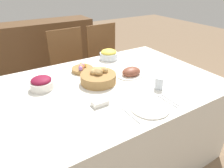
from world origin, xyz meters
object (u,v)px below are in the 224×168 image
Objects in this scene: pineapple_bowl at (109,55)px; dinner_plate at (150,107)px; sideboard at (42,54)px; spoon at (170,100)px; knife at (167,101)px; drinking_cup at (159,83)px; chair_far_center at (72,70)px; beet_salad_bowl at (42,83)px; bread_basket at (98,77)px; chair_far_right at (106,62)px; butter_dish at (100,103)px; egg_basket at (82,69)px; ham_platter at (131,73)px; fork at (131,115)px.

dinner_plate is at bearing -103.86° from pineapple_bowl.
sideboard is 2.32m from spoon.
drinking_cup is at bearing 63.75° from knife.
chair_far_center is 0.94m from beet_salad_bowl.
beet_salad_bowl is (-0.41, 0.13, -0.00)m from bread_basket.
spoon is at bearing -1.39° from knife.
butter_dish is at bearing -123.60° from chair_far_right.
butter_dish is at bearing -102.29° from egg_basket.
butter_dish is at bearing -124.64° from pineapple_bowl.
chair_far_right is at bearing 79.92° from spoon.
sideboard is 2.09m from butter_dish.
chair_far_right is at bearing 36.71° from beet_salad_bowl.
bread_basket reaches higher than pineapple_bowl.
pineapple_bowl reaches higher than drinking_cup.
pineapple_bowl is 0.73× the size of dinner_plate.
sideboard is 8.39× the size of pineapple_bowl.
butter_dish is (-0.72, -1.16, 0.26)m from chair_far_right.
ham_platter is at bearing 29.94° from butter_dish.
bread_basket reaches higher than knife.
chair_far_center is at bearing 96.21° from knife.
chair_far_right is 1.39m from butter_dish.
chair_far_center is 0.92m from bread_basket.
ham_platter is 1.45× the size of knife.
ham_platter is at bearing -79.03° from chair_far_center.
beet_salad_bowl is 0.82m from dinner_plate.
drinking_cup is 0.86× the size of butter_dish.
spoon is (-0.28, -1.36, 0.25)m from chair_far_right.
knife is (-0.07, -0.90, -0.05)m from pineapple_bowl.
dinner_plate is at bearing -1.39° from fork.
sideboard is at bearing 100.98° from ham_platter.
drinking_cup is 0.49m from butter_dish.
knife is (0.29, -0.76, -0.02)m from egg_basket.
spoon is (0.32, -0.76, -0.02)m from egg_basket.
pineapple_bowl is 0.73m from drinking_cup.
drinking_cup reaches higher than dinner_plate.
chair_far_center is 1.40m from knife.
drinking_cup is (0.05, 0.16, 0.04)m from spoon.
ham_platter is at bearing -6.25° from bread_basket.
beet_salad_bowl reaches higher than drinking_cup.
chair_far_center is 1.39m from fork.
drinking_cup is (0.38, 0.16, 0.04)m from fork.
knife is 0.19m from drinking_cup.
drinking_cup is (0.23, 0.16, 0.04)m from dinner_plate.
dinner_plate is (0.53, -0.63, -0.04)m from beet_salad_bowl.
ham_platter is 1.45× the size of spoon.
chair_far_right reaches higher than spoon.
sideboard reaches higher than spoon.
egg_basket reaches higher than ham_platter.
chair_far_center is 0.92m from sideboard.
chair_far_center is at bearing 91.21° from dinner_plate.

